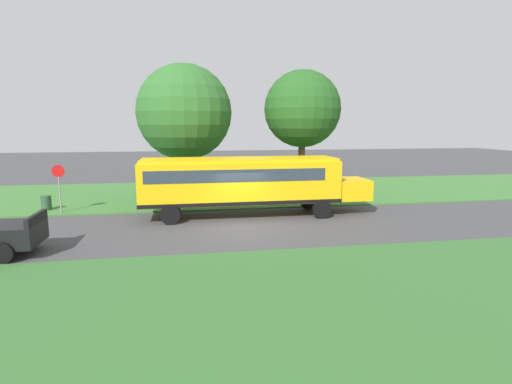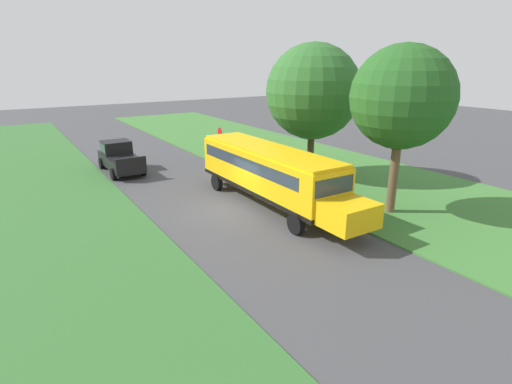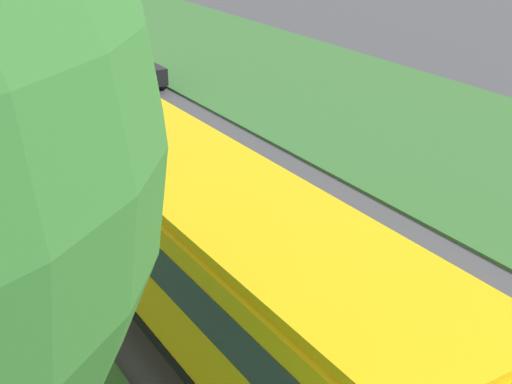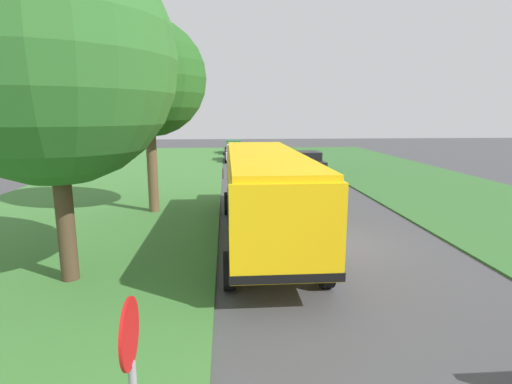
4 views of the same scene
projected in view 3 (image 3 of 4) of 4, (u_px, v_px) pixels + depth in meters
ground_plane at (348, 324)px, 12.78m from camera, size 120.00×120.00×0.00m
school_bus at (216, 253)px, 11.23m from camera, size 2.84×12.42×3.16m
car_black_nearest at (122, 62)px, 27.48m from camera, size 2.02×4.40×1.56m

